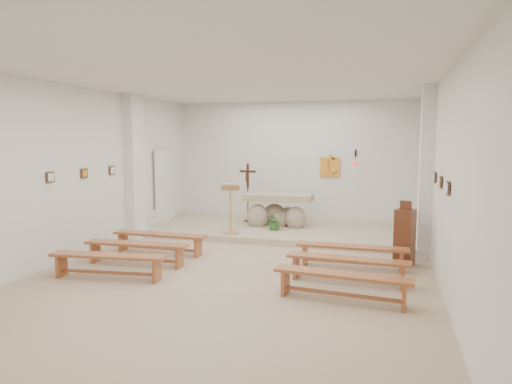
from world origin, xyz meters
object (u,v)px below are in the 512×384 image
(donation_pedestal, at_px, (405,237))
(bench_left_third, at_px, (108,260))
(crucifix_stand, at_px, (248,188))
(bench_left_front, at_px, (159,238))
(altar, at_px, (278,212))
(bench_right_front, at_px, (352,251))
(bench_right_third, at_px, (342,280))
(lectern, at_px, (230,208))
(bench_right_second, at_px, (348,264))
(bench_left_second, at_px, (136,248))

(donation_pedestal, xyz_separation_m, bench_left_third, (-4.99, -2.41, -0.23))
(crucifix_stand, bearing_deg, bench_left_front, -94.61)
(crucifix_stand, bearing_deg, altar, -12.72)
(bench_right_front, height_order, bench_right_third, same)
(bench_left_front, bearing_deg, altar, 59.10)
(lectern, distance_m, bench_left_front, 2.07)
(bench_left_third, bearing_deg, bench_right_second, 6.40)
(donation_pedestal, height_order, bench_left_third, donation_pedestal)
(donation_pedestal, relative_size, bench_left_second, 0.60)
(altar, bearing_deg, bench_right_third, -67.28)
(bench_left_front, height_order, bench_right_front, same)
(bench_left_third, distance_m, bench_right_third, 4.03)
(bench_left_second, relative_size, bench_right_second, 1.00)
(bench_right_third, bearing_deg, bench_left_third, -174.49)
(altar, relative_size, bench_right_front, 0.87)
(altar, height_order, bench_left_front, altar)
(bench_left_second, distance_m, bench_left_third, 0.93)
(altar, distance_m, donation_pedestal, 3.99)
(lectern, xyz_separation_m, bench_left_second, (-0.99, -2.69, -0.43))
(bench_right_second, bearing_deg, bench_left_third, -163.74)
(bench_left_front, xyz_separation_m, bench_right_second, (4.03, -0.93, 0.00))
(lectern, bearing_deg, bench_left_second, -128.48)
(crucifix_stand, xyz_separation_m, bench_right_second, (3.12, -4.36, -0.75))
(bench_left_front, xyz_separation_m, bench_right_front, (4.03, 0.00, 0.00))
(crucifix_stand, height_order, bench_left_third, crucifix_stand)
(lectern, relative_size, crucifix_stand, 0.77)
(bench_left_second, bearing_deg, altar, 61.91)
(bench_left_front, relative_size, bench_right_second, 0.99)
(crucifix_stand, relative_size, bench_right_second, 0.77)
(bench_left_second, distance_m, bench_right_third, 4.14)
(crucifix_stand, bearing_deg, bench_left_third, -89.51)
(bench_right_front, relative_size, bench_left_third, 0.99)
(bench_left_third, height_order, bench_right_third, same)
(altar, distance_m, bench_left_second, 4.38)
(altar, relative_size, lectern, 1.46)
(bench_right_second, bearing_deg, bench_right_third, -86.72)
(bench_right_front, bearing_deg, bench_right_second, -90.02)
(bench_right_front, relative_size, bench_right_third, 0.99)
(bench_left_front, distance_m, bench_right_third, 4.44)
(bench_right_front, height_order, bench_left_second, same)
(altar, relative_size, crucifix_stand, 1.12)
(crucifix_stand, distance_m, bench_left_front, 3.63)
(lectern, distance_m, bench_right_second, 4.09)
(lectern, bearing_deg, bench_right_front, -48.47)
(bench_right_front, distance_m, bench_left_second, 4.14)
(altar, xyz_separation_m, donation_pedestal, (3.13, -2.48, 0.05))
(bench_right_second, bearing_deg, bench_left_front, 170.29)
(bench_right_second, distance_m, bench_left_third, 4.14)
(altar, relative_size, bench_right_third, 0.86)
(altar, height_order, bench_right_third, altar)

